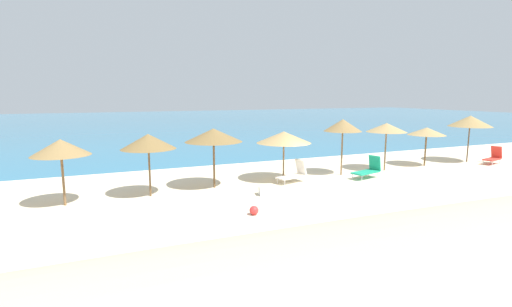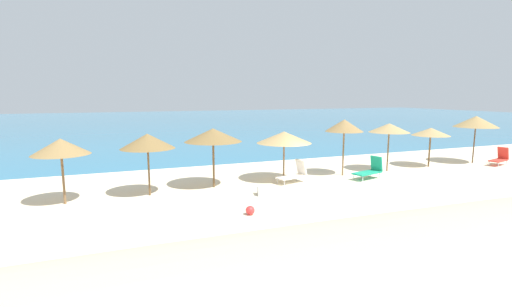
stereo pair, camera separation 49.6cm
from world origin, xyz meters
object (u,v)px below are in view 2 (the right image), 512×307
object	(u,v)px
beach_umbrella_8	(476,122)
lounge_chair_1	(500,158)
beach_umbrella_4	(284,137)
cooler_box	(263,191)
beach_umbrella_1	(61,147)
beach_ball	(250,210)
beach_umbrella_7	(431,132)
lounge_chair_2	(370,170)
beach_umbrella_5	(344,126)
beach_umbrella_2	(147,141)
beach_umbrella_3	(213,135)
lounge_chair_0	(294,174)
beach_umbrella_6	(389,128)

from	to	relation	value
beach_umbrella_8	lounge_chair_1	size ratio (longest dim) A/B	1.94
beach_umbrella_4	cooler_box	distance (m)	3.51
beach_umbrella_1	beach_ball	bearing A→B (deg)	-32.14
beach_umbrella_4	beach_umbrella_7	bearing A→B (deg)	1.02
beach_umbrella_8	lounge_chair_2	bearing A→B (deg)	-172.03
lounge_chair_1	beach_umbrella_4	bearing A→B (deg)	71.67
beach_umbrella_8	beach_ball	xyz separation A→B (m)	(-16.56, -4.45, -2.43)
beach_umbrella_1	beach_umbrella_5	distance (m)	13.20
cooler_box	beach_umbrella_5	bearing A→B (deg)	20.86
beach_umbrella_1	beach_umbrella_2	world-z (taller)	beach_umbrella_2
beach_umbrella_3	lounge_chair_1	xyz separation A→B (m)	(17.59, -1.05, -1.99)
beach_umbrella_2	lounge_chair_1	distance (m)	20.60
lounge_chair_0	beach_umbrella_4	bearing A→B (deg)	16.22
lounge_chair_2	beach_ball	xyz separation A→B (m)	(-7.72, -3.21, -0.28)
beach_umbrella_7	lounge_chair_1	xyz separation A→B (m)	(4.38, -1.21, -1.64)
beach_umbrella_3	cooler_box	world-z (taller)	beach_umbrella_3
lounge_chair_2	beach_umbrella_5	bearing A→B (deg)	20.40
lounge_chair_0	lounge_chair_2	distance (m)	4.03
beach_umbrella_3	lounge_chair_1	world-z (taller)	beach_umbrella_3
beach_umbrella_3	beach_umbrella_8	bearing A→B (deg)	0.17
beach_umbrella_5	beach_umbrella_7	xyz separation A→B (m)	(6.17, 0.18, -0.57)
lounge_chair_0	beach_ball	size ratio (longest dim) A/B	5.02
beach_umbrella_4	lounge_chair_0	distance (m)	1.85
beach_umbrella_6	lounge_chair_0	distance (m)	6.48
beach_umbrella_4	beach_umbrella_6	distance (m)	6.45
lounge_chair_1	lounge_chair_2	distance (m)	9.74
beach_umbrella_3	lounge_chair_2	xyz separation A→B (m)	(7.85, -1.19, -1.98)
lounge_chair_2	beach_ball	bearing A→B (deg)	98.18
beach_umbrella_7	beach_umbrella_6	bearing A→B (deg)	-177.73
cooler_box	lounge_chair_1	bearing A→B (deg)	3.75
beach_umbrella_6	beach_umbrella_7	size ratio (longest dim) A/B	1.16
beach_ball	lounge_chair_1	bearing A→B (deg)	10.88
beach_umbrella_5	beach_umbrella_3	bearing A→B (deg)	179.90
beach_umbrella_7	lounge_chair_0	size ratio (longest dim) A/B	1.40
beach_umbrella_4	beach_umbrella_1	bearing A→B (deg)	-177.39
beach_umbrella_3	cooler_box	size ratio (longest dim) A/B	5.46
beach_umbrella_5	beach_umbrella_7	distance (m)	6.20
beach_umbrella_5	beach_umbrella_1	bearing A→B (deg)	-178.10
beach_umbrella_6	beach_ball	distance (m)	11.07
cooler_box	beach_umbrella_3	bearing A→B (deg)	126.92
lounge_chair_2	beach_umbrella_2	bearing A→B (deg)	71.20
beach_umbrella_4	beach_umbrella_6	xyz separation A→B (m)	(6.45, 0.05, 0.25)
lounge_chair_2	cooler_box	xyz separation A→B (m)	(-6.28, -0.90, -0.26)
beach_umbrella_1	lounge_chair_1	xyz separation A→B (m)	(23.74, -0.60, -1.83)
beach_umbrella_5	lounge_chair_0	size ratio (longest dim) A/B	1.80
lounge_chair_2	beach_umbrella_6	bearing A→B (deg)	-74.83
beach_umbrella_3	beach_umbrella_4	world-z (taller)	beach_umbrella_3
beach_umbrella_8	lounge_chair_1	world-z (taller)	beach_umbrella_8
beach_umbrella_5	beach_umbrella_7	bearing A→B (deg)	1.66
beach_umbrella_5	lounge_chair_2	xyz separation A→B (m)	(0.82, -1.18, -2.20)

